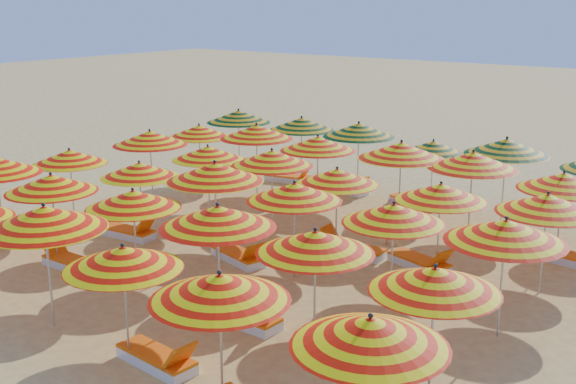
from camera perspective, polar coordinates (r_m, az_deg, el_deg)
The scene contains 46 objects.
ground at distance 19.25m, azimuth -0.89°, elevation -4.91°, with size 120.00×120.00×0.00m, color #E6C866.
umbrella_2 at distance 15.18m, azimuth -18.70°, elevation -1.96°, with size 2.57×2.57×2.65m.
umbrella_3 at distance 13.38m, azimuth -12.90°, elevation -5.10°, with size 2.74×2.74×2.32m.
umbrella_4 at distance 11.55m, azimuth -5.42°, elevation -7.53°, with size 2.58×2.58×2.43m.
umbrella_5 at distance 10.19m, azimuth 6.50°, elevation -10.96°, with size 2.71×2.71×2.39m.
umbrella_7 at distance 18.84m, azimuth -18.21°, elevation 0.64°, with size 2.94×2.94×2.42m.
umbrella_8 at distance 17.06m, azimuth -12.15°, elevation -0.58°, with size 2.83×2.83×2.36m.
umbrella_9 at distance 14.79m, azimuth -5.58°, elevation -1.97°, with size 3.15×3.15×2.56m.
umbrella_10 at distance 13.61m, azimuth 2.16°, elevation -3.98°, with size 2.71×2.71×2.42m.
umbrella_11 at distance 12.22m, azimuth 11.53°, elevation -6.81°, with size 2.31×2.31×2.36m.
umbrella_12 at distance 22.26m, azimuth -16.88°, elevation 2.67°, with size 2.76×2.76×2.33m.
umbrella_13 at distance 20.24m, azimuth -11.66°, elevation 1.72°, with size 2.87×2.87×2.29m.
umbrella_14 at distance 18.33m, azimuth -5.80°, elevation 1.57°, with size 3.25×3.25×2.64m.
umbrella_15 at distance 17.06m, azimuth 0.51°, elevation -0.01°, with size 2.49×2.49×2.43m.
umbrella_16 at distance 15.63m, azimuth 8.35°, elevation -1.71°, with size 2.60×2.60×2.39m.
umbrella_17 at distance 14.57m, azimuth 16.82°, elevation -2.97°, with size 3.06×3.06×2.52m.
umbrella_18 at distance 23.68m, azimuth -10.86°, elevation 4.20°, with size 2.86×2.86×2.54m.
umbrella_19 at distance 22.05m, azimuth -6.35°, elevation 3.08°, with size 2.90×2.90×2.32m.
umbrella_20 at distance 20.48m, azimuth -1.28°, elevation 2.69°, with size 2.99×2.99×2.49m.
umbrella_21 at distance 18.92m, azimuth 3.90°, elevation 1.21°, with size 2.81×2.81×2.34m.
umbrella_22 at distance 17.61m, azimuth 11.97°, elevation -0.04°, with size 2.91×2.91×2.37m.
umbrella_23 at distance 17.11m, azimuth 19.81°, elevation -0.88°, with size 2.95×2.95×2.43m.
umbrella_24 at distance 25.55m, azimuth -7.03°, elevation 4.78°, with size 2.38×2.38×2.37m.
umbrella_25 at distance 24.07m, azimuth -2.51°, elevation 4.76°, with size 2.53×2.53×2.60m.
umbrella_26 at distance 22.51m, azimuth 2.37°, elevation 3.84°, with size 2.81×2.81×2.51m.
umbrella_27 at distance 21.02m, azimuth 8.93°, elevation 3.25°, with size 2.97×2.97×2.67m.
umbrella_28 at distance 20.31m, azimuth 14.41°, elevation 2.42°, with size 2.79×2.79×2.61m.
umbrella_29 at distance 19.34m, azimuth 20.94°, elevation 0.78°, with size 2.86×2.86×2.43m.
umbrella_30 at distance 27.53m, azimuth -3.93°, elevation 5.97°, with size 3.07×3.07×2.57m.
umbrella_31 at distance 26.10m, azimuth 1.08°, elevation 5.40°, with size 2.80×2.80×2.52m.
umbrella_32 at distance 24.57m, azimuth 5.61°, elevation 4.89°, with size 2.55×2.55×2.59m.
umbrella_33 at distance 23.34m, azimuth 11.41°, elevation 3.47°, with size 2.74×2.74×2.29m.
umbrella_34 at distance 22.24m, azimuth 16.88°, elevation 3.43°, with size 3.31×3.31×2.67m.
lounger_0 at distance 13.82m, azimuth -10.24°, elevation -12.84°, with size 1.78×0.73×0.69m.
lounger_3 at distance 19.03m, azimuth -16.76°, elevation -5.33°, with size 1.74×0.60×0.69m.
lounger_4 at distance 15.24m, azimuth -3.40°, elevation -9.86°, with size 1.76×0.66×0.69m.
lounger_5 at distance 21.03m, azimuth -12.52°, elevation -3.10°, with size 1.78×0.74×0.69m.
lounger_6 at distance 18.70m, azimuth -3.89°, elevation -5.06°, with size 1.82×1.02×0.69m.
lounger_7 at distance 19.21m, azimuth 5.06°, elevation -4.54°, with size 1.77×0.70×0.69m.
lounger_8 at distance 18.52m, azimuth 10.43°, elevation -5.49°, with size 1.83×1.05×0.69m.
lounger_9 at distance 21.79m, azimuth 7.53°, elevation -2.23°, with size 1.83×1.14×0.69m.
lounger_11 at distance 28.28m, azimuth -4.58°, elevation 1.84°, with size 1.81×0.88×0.69m.
lounger_12 at distance 26.76m, azimuth 0.11°, elevation 1.13°, with size 1.82×0.97×0.69m.
lounger_13 at distance 25.32m, azimuth 4.57°, elevation 0.28°, with size 1.79×0.80×0.69m.
lounger_14 at distance 23.99m, azimuth 10.11°, elevation -0.74°, with size 1.80×0.86×0.69m.
beachgoer_a at distance 19.92m, azimuth 8.15°, elevation -2.32°, with size 0.50×0.33×1.36m, color tan.
Camera 1 is at (11.01, -14.38, 6.54)m, focal length 45.00 mm.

